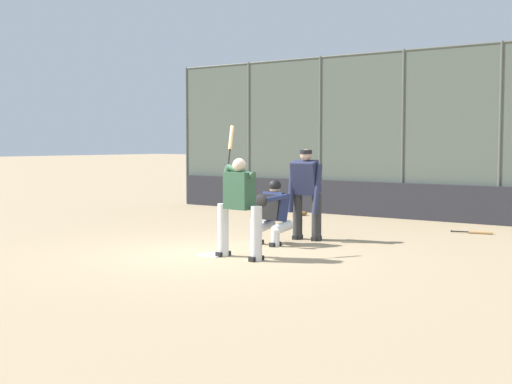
{
  "coord_description": "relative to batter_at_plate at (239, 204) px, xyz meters",
  "views": [
    {
      "loc": [
        -7.89,
        9.39,
        1.95
      ],
      "look_at": [
        -0.17,
        -1.0,
        1.05
      ],
      "focal_mm": 50.0,
      "sensor_mm": 36.0,
      "label": 1
    }
  ],
  "objects": [
    {
      "name": "catcher_behind_plate",
      "position": [
        0.51,
        -1.68,
        -0.28
      ],
      "size": [
        0.66,
        0.78,
        1.24
      ],
      "rotation": [
        0.0,
        0.0,
        -0.05
      ],
      "color": "silver",
      "rests_on": "ground_plane"
    },
    {
      "name": "home_plate_marker",
      "position": [
        0.57,
        -0.01,
        -0.92
      ],
      "size": [
        0.43,
        0.43,
        0.01
      ],
      "primitive_type": "cube",
      "color": "white",
      "rests_on": "ground_plane"
    },
    {
      "name": "ground_plane",
      "position": [
        0.57,
        -0.01,
        -0.92
      ],
      "size": [
        160.0,
        160.0,
        0.0
      ],
      "primitive_type": "plane",
      "color": "tan"
    },
    {
      "name": "backstop_fence",
      "position": [
        0.57,
        -7.57,
        1.33
      ],
      "size": [
        14.95,
        0.08,
        4.32
      ],
      "color": "#515651",
      "rests_on": "ground_plane"
    },
    {
      "name": "umpire_home",
      "position": [
        0.32,
        -2.58,
        0.06
      ],
      "size": [
        0.74,
        0.49,
        1.81
      ],
      "rotation": [
        0.0,
        0.0,
        0.1
      ],
      "color": "#333333",
      "rests_on": "ground_plane"
    },
    {
      "name": "spare_bat_near_backstop",
      "position": [
        -2.1,
        -5.58,
        -0.89
      ],
      "size": [
        0.87,
        0.25,
        0.07
      ],
      "rotation": [
        0.0,
        0.0,
        3.37
      ],
      "color": "black",
      "rests_on": "ground_plane"
    },
    {
      "name": "batter_at_plate",
      "position": [
        0.0,
        0.0,
        0.0
      ],
      "size": [
        1.03,
        0.68,
        2.25
      ],
      "rotation": [
        0.0,
        0.0,
        -0.08
      ],
      "color": "silver",
      "rests_on": "ground_plane"
    },
    {
      "name": "bleachers_beyond",
      "position": [
        -0.36,
        -9.72,
        -0.54
      ],
      "size": [
        10.41,
        1.95,
        1.16
      ],
      "color": "slate",
      "rests_on": "ground_plane"
    },
    {
      "name": "padding_wall",
      "position": [
        0.57,
        -7.47,
        -0.46
      ],
      "size": [
        14.58,
        0.18,
        0.92
      ],
      "primitive_type": "cube",
      "color": "#28282D",
      "rests_on": "ground_plane"
    },
    {
      "name": "fielding_glove_on_dirt",
      "position": [
        3.05,
        -6.61,
        -0.86
      ],
      "size": [
        0.33,
        0.25,
        0.12
      ],
      "color": "brown",
      "rests_on": "ground_plane"
    }
  ]
}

